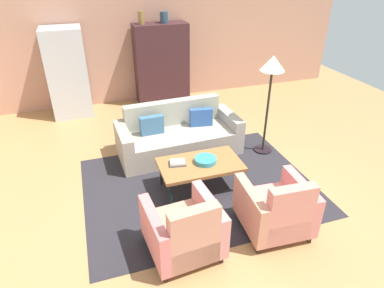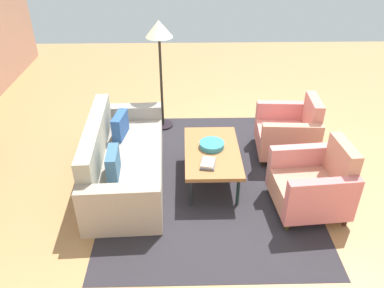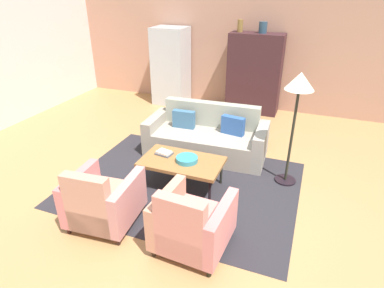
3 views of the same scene
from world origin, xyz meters
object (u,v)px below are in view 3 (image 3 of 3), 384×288
object	(u,v)px
coffee_table	(182,163)
armchair_left	(102,202)
vase_round	(263,27)
refrigerator	(171,66)
floor_lamp	(299,92)
vase_tall	(240,26)
couch	(207,138)
armchair_right	(191,225)
cabinet	(254,74)
fruit_bowl	(187,159)
book_stack	(164,153)

from	to	relation	value
coffee_table	armchair_left	xyz separation A→B (m)	(-0.59, -1.17, -0.07)
coffee_table	armchair_left	distance (m)	1.31
armchair_left	vase_round	distance (m)	5.09
refrigerator	floor_lamp	distance (m)	4.26
refrigerator	vase_round	bearing A→B (deg)	2.65
vase_tall	refrigerator	size ratio (longest dim) A/B	0.14
couch	armchair_right	bearing A→B (deg)	101.73
cabinet	vase_tall	xyz separation A→B (m)	(-0.40, -0.00, 1.03)
vase_round	refrigerator	distance (m)	2.37
couch	vase_tall	distance (m)	2.90
fruit_bowl	vase_tall	bearing A→B (deg)	92.64
armchair_left	fruit_bowl	distance (m)	1.35
fruit_bowl	vase_tall	xyz separation A→B (m)	(-0.16, 3.57, 1.45)
cabinet	vase_round	bearing A→B (deg)	-2.71
armchair_right	book_stack	world-z (taller)	armchair_right
fruit_bowl	floor_lamp	xyz separation A→B (m)	(1.37, 0.70, 0.96)
cabinet	floor_lamp	world-z (taller)	cabinet
couch	refrigerator	size ratio (longest dim) A/B	1.16
couch	fruit_bowl	world-z (taller)	couch
vase_round	refrigerator	size ratio (longest dim) A/B	0.13
armchair_left	vase_round	xyz separation A→B (m)	(1.01, 4.74, 1.57)
coffee_table	floor_lamp	bearing A→B (deg)	25.82
vase_tall	cabinet	bearing A→B (deg)	0.68
cabinet	armchair_right	bearing A→B (deg)	-86.61
fruit_bowl	vase_round	bearing A→B (deg)	84.64
coffee_table	vase_round	bearing A→B (deg)	83.37
floor_lamp	cabinet	bearing A→B (deg)	111.62
book_stack	vase_round	xyz separation A→B (m)	(0.74, 3.50, 1.45)
book_stack	floor_lamp	size ratio (longest dim) A/B	0.15
couch	armchair_left	xyz separation A→B (m)	(-0.59, -2.35, 0.06)
armchair_left	couch	bearing A→B (deg)	71.19
armchair_left	book_stack	size ratio (longest dim) A/B	3.38
coffee_table	cabinet	xyz separation A→B (m)	(0.32, 3.58, 0.49)
book_stack	couch	bearing A→B (deg)	73.99
armchair_right	fruit_bowl	size ratio (longest dim) A/B	2.75
fruit_bowl	floor_lamp	size ratio (longest dim) A/B	0.19
vase_tall	refrigerator	xyz separation A→B (m)	(-1.65, -0.10, -1.01)
cabinet	refrigerator	world-z (taller)	refrigerator
armchair_right	floor_lamp	xyz separation A→B (m)	(0.86, 1.87, 1.10)
book_stack	refrigerator	world-z (taller)	refrigerator
coffee_table	fruit_bowl	size ratio (longest dim) A/B	3.75
vase_round	refrigerator	world-z (taller)	vase_round
coffee_table	book_stack	bearing A→B (deg)	167.12
book_stack	floor_lamp	distance (m)	2.12
couch	armchair_left	bearing A→B (deg)	73.33
armchair_left	fruit_bowl	bearing A→B (deg)	55.23
book_stack	coffee_table	bearing A→B (deg)	-12.88
armchair_right	fruit_bowl	xyz separation A→B (m)	(-0.52, 1.17, 0.14)
couch	coffee_table	world-z (taller)	couch
couch	coffee_table	size ratio (longest dim) A/B	1.78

